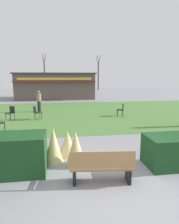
{
  "coord_description": "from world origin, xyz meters",
  "views": [
    {
      "loc": [
        -1.41,
        -4.56,
        2.85
      ],
      "look_at": [
        -0.14,
        3.84,
        1.27
      ],
      "focal_mm": 31.28,
      "sensor_mm": 36.0,
      "label": 1
    }
  ],
  "objects_px": {
    "food_kiosk": "(56,86)",
    "tree_right_bg": "(98,75)",
    "cafe_chair_west": "(121,109)",
    "person_strolling": "(39,101)",
    "park_bench": "(102,166)",
    "tree_left_bg": "(45,74)",
    "cafe_chair_center": "(36,112)",
    "cafe_chair_east": "(11,112)",
    "parked_car_west_slot": "(51,89)"
  },
  "relations": [
    {
      "from": "food_kiosk",
      "to": "tree_right_bg",
      "type": "bearing_deg",
      "value": 59.41
    },
    {
      "from": "cafe_chair_west",
      "to": "person_strolling",
      "type": "xyz_separation_m",
      "value": [
        -5.98,
        2.64,
        0.33
      ]
    },
    {
      "from": "park_bench",
      "to": "tree_left_bg",
      "type": "distance_m",
      "value": 36.57
    },
    {
      "from": "cafe_chair_center",
      "to": "food_kiosk",
      "type": "bearing_deg",
      "value": 85.2
    },
    {
      "from": "cafe_chair_west",
      "to": "cafe_chair_center",
      "type": "bearing_deg",
      "value": -177.67
    },
    {
      "from": "food_kiosk",
      "to": "person_strolling",
      "type": "distance_m",
      "value": 9.72
    },
    {
      "from": "tree_left_bg",
      "to": "tree_right_bg",
      "type": "height_order",
      "value": "tree_left_bg"
    },
    {
      "from": "tree_right_bg",
      "to": "cafe_chair_west",
      "type": "bearing_deg",
      "value": -97.53
    },
    {
      "from": "person_strolling",
      "to": "cafe_chair_center",
      "type": "bearing_deg",
      "value": -43.28
    },
    {
      "from": "park_bench",
      "to": "cafe_chair_east",
      "type": "height_order",
      "value": "park_bench"
    },
    {
      "from": "tree_right_bg",
      "to": "parked_car_west_slot",
      "type": "bearing_deg",
      "value": -151.46
    },
    {
      "from": "park_bench",
      "to": "parked_car_west_slot",
      "type": "distance_m",
      "value": 29.87
    },
    {
      "from": "food_kiosk",
      "to": "parked_car_west_slot",
      "type": "bearing_deg",
      "value": 96.66
    },
    {
      "from": "person_strolling",
      "to": "tree_left_bg",
      "type": "xyz_separation_m",
      "value": [
        -1.31,
        25.07,
        2.36
      ]
    },
    {
      "from": "park_bench",
      "to": "tree_right_bg",
      "type": "height_order",
      "value": "tree_right_bg"
    },
    {
      "from": "parked_car_west_slot",
      "to": "cafe_chair_east",
      "type": "bearing_deg",
      "value": -94.37
    },
    {
      "from": "person_strolling",
      "to": "cafe_chair_west",
      "type": "bearing_deg",
      "value": 20.91
    },
    {
      "from": "cafe_chair_east",
      "to": "cafe_chair_center",
      "type": "height_order",
      "value": "same"
    },
    {
      "from": "cafe_chair_center",
      "to": "person_strolling",
      "type": "bearing_deg",
      "value": 92.03
    },
    {
      "from": "person_strolling",
      "to": "tree_left_bg",
      "type": "bearing_deg",
      "value": 137.68
    },
    {
      "from": "cafe_chair_west",
      "to": "parked_car_west_slot",
      "type": "height_order",
      "value": "parked_car_west_slot"
    },
    {
      "from": "parked_car_west_slot",
      "to": "tree_right_bg",
      "type": "height_order",
      "value": "tree_right_bg"
    },
    {
      "from": "park_bench",
      "to": "tree_left_bg",
      "type": "bearing_deg",
      "value": 96.36
    },
    {
      "from": "cafe_chair_west",
      "to": "cafe_chair_east",
      "type": "bearing_deg",
      "value": -179.21
    },
    {
      "from": "cafe_chair_west",
      "to": "cafe_chair_east",
      "type": "height_order",
      "value": "same"
    },
    {
      "from": "parked_car_west_slot",
      "to": "tree_right_bg",
      "type": "xyz_separation_m",
      "value": [
        9.36,
        5.09,
        2.43
      ]
    },
    {
      "from": "cafe_chair_west",
      "to": "tree_right_bg",
      "type": "xyz_separation_m",
      "value": [
        3.48,
        26.31,
        2.54
      ]
    },
    {
      "from": "cafe_chair_west",
      "to": "tree_left_bg",
      "type": "relative_size",
      "value": 0.12
    },
    {
      "from": "food_kiosk",
      "to": "cafe_chair_center",
      "type": "relative_size",
      "value": 10.87
    },
    {
      "from": "cafe_chair_east",
      "to": "cafe_chair_center",
      "type": "xyz_separation_m",
      "value": [
        1.63,
        -0.14,
        0.0
      ]
    },
    {
      "from": "tree_right_bg",
      "to": "person_strolling",
      "type": "bearing_deg",
      "value": -111.78
    },
    {
      "from": "cafe_chair_center",
      "to": "parked_car_west_slot",
      "type": "relative_size",
      "value": 0.21
    },
    {
      "from": "cafe_chair_west",
      "to": "cafe_chair_center",
      "type": "relative_size",
      "value": 1.0
    },
    {
      "from": "person_strolling",
      "to": "tree_left_bg",
      "type": "relative_size",
      "value": 0.24
    },
    {
      "from": "food_kiosk",
      "to": "tree_right_bg",
      "type": "xyz_separation_m",
      "value": [
        8.31,
        14.06,
        1.46
      ]
    },
    {
      "from": "tree_left_bg",
      "to": "parked_car_west_slot",
      "type": "bearing_deg",
      "value": -77.71
    },
    {
      "from": "cafe_chair_center",
      "to": "tree_left_bg",
      "type": "distance_m",
      "value": 28.11
    },
    {
      "from": "parked_car_west_slot",
      "to": "park_bench",
      "type": "bearing_deg",
      "value": -84.95
    },
    {
      "from": "food_kiosk",
      "to": "tree_left_bg",
      "type": "xyz_separation_m",
      "value": [
        -2.46,
        15.45,
        1.6
      ]
    },
    {
      "from": "park_bench",
      "to": "cafe_chair_center",
      "type": "relative_size",
      "value": 1.96
    },
    {
      "from": "parked_car_west_slot",
      "to": "cafe_chair_center",
      "type": "bearing_deg",
      "value": -90.0
    },
    {
      "from": "cafe_chair_east",
      "to": "tree_right_bg",
      "type": "bearing_deg",
      "value": 67.42
    },
    {
      "from": "cafe_chair_west",
      "to": "tree_right_bg",
      "type": "height_order",
      "value": "tree_right_bg"
    },
    {
      "from": "cafe_chair_center",
      "to": "parked_car_west_slot",
      "type": "bearing_deg",
      "value": 90.0
    },
    {
      "from": "parked_car_west_slot",
      "to": "tree_right_bg",
      "type": "bearing_deg",
      "value": 28.54
    },
    {
      "from": "person_strolling",
      "to": "parked_car_west_slot",
      "type": "relative_size",
      "value": 0.4
    },
    {
      "from": "person_strolling",
      "to": "tree_left_bg",
      "type": "distance_m",
      "value": 25.22
    },
    {
      "from": "tree_left_bg",
      "to": "cafe_chair_east",
      "type": "bearing_deg",
      "value": -90.45
    },
    {
      "from": "person_strolling",
      "to": "parked_car_west_slot",
      "type": "xyz_separation_m",
      "value": [
        0.1,
        18.59,
        -0.22
      ]
    },
    {
      "from": "cafe_chair_center",
      "to": "park_bench",
      "type": "bearing_deg",
      "value": -72.41
    }
  ]
}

